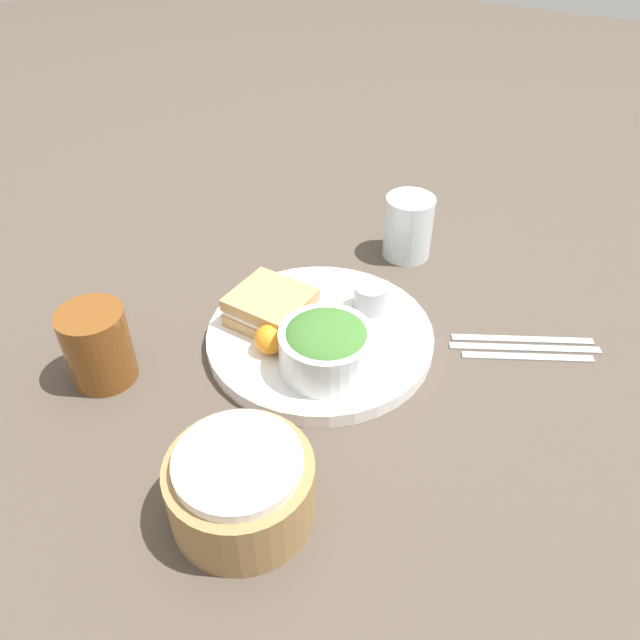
{
  "coord_description": "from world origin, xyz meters",
  "views": [
    {
      "loc": [
        -0.32,
        0.57,
        0.58
      ],
      "look_at": [
        0.0,
        0.0,
        0.04
      ],
      "focal_mm": 35.0,
      "sensor_mm": 36.0,
      "label": 1
    }
  ],
  "objects_px": {
    "sandwich": "(271,307)",
    "water_glass": "(408,227)",
    "salad_bowl": "(326,346)",
    "knife": "(525,347)",
    "drink_glass": "(98,346)",
    "plate": "(320,337)",
    "spoon": "(528,356)",
    "fork": "(522,339)",
    "dressing_cup": "(370,297)",
    "bread_basket": "(241,486)"
  },
  "relations": [
    {
      "from": "salad_bowl",
      "to": "water_glass",
      "type": "relative_size",
      "value": 1.16
    },
    {
      "from": "dressing_cup",
      "to": "knife",
      "type": "xyz_separation_m",
      "value": [
        -0.21,
        -0.05,
        -0.04
      ]
    },
    {
      "from": "sandwich",
      "to": "drink_glass",
      "type": "bearing_deg",
      "value": 52.44
    },
    {
      "from": "sandwich",
      "to": "knife",
      "type": "distance_m",
      "value": 0.35
    },
    {
      "from": "plate",
      "to": "spoon",
      "type": "xyz_separation_m",
      "value": [
        -0.26,
        -0.11,
        -0.01
      ]
    },
    {
      "from": "plate",
      "to": "drink_glass",
      "type": "height_order",
      "value": "drink_glass"
    },
    {
      "from": "sandwich",
      "to": "plate",
      "type": "bearing_deg",
      "value": -170.54
    },
    {
      "from": "bread_basket",
      "to": "knife",
      "type": "relative_size",
      "value": 0.74
    },
    {
      "from": "salad_bowl",
      "to": "drink_glass",
      "type": "relative_size",
      "value": 1.15
    },
    {
      "from": "sandwich",
      "to": "salad_bowl",
      "type": "xyz_separation_m",
      "value": [
        -0.11,
        0.05,
        0.01
      ]
    },
    {
      "from": "spoon",
      "to": "water_glass",
      "type": "bearing_deg",
      "value": 121.37
    },
    {
      "from": "plate",
      "to": "bread_basket",
      "type": "relative_size",
      "value": 2.05
    },
    {
      "from": "dressing_cup",
      "to": "salad_bowl",
      "type": "bearing_deg",
      "value": 91.66
    },
    {
      "from": "water_glass",
      "to": "knife",
      "type": "bearing_deg",
      "value": 150.07
    },
    {
      "from": "bread_basket",
      "to": "fork",
      "type": "distance_m",
      "value": 0.46
    },
    {
      "from": "plate",
      "to": "water_glass",
      "type": "bearing_deg",
      "value": -93.23
    },
    {
      "from": "salad_bowl",
      "to": "knife",
      "type": "distance_m",
      "value": 0.29
    },
    {
      "from": "salad_bowl",
      "to": "bread_basket",
      "type": "xyz_separation_m",
      "value": [
        -0.02,
        0.22,
        -0.01
      ]
    },
    {
      "from": "water_glass",
      "to": "fork",
      "type": "bearing_deg",
      "value": 152.26
    },
    {
      "from": "plate",
      "to": "knife",
      "type": "height_order",
      "value": "plate"
    },
    {
      "from": "plate",
      "to": "spoon",
      "type": "relative_size",
      "value": 1.76
    },
    {
      "from": "sandwich",
      "to": "knife",
      "type": "bearing_deg",
      "value": -156.76
    },
    {
      "from": "drink_glass",
      "to": "knife",
      "type": "height_order",
      "value": "drink_glass"
    },
    {
      "from": "bread_basket",
      "to": "water_glass",
      "type": "distance_m",
      "value": 0.54
    },
    {
      "from": "bread_basket",
      "to": "water_glass",
      "type": "bearing_deg",
      "value": -84.98
    },
    {
      "from": "knife",
      "to": "salad_bowl",
      "type": "bearing_deg",
      "value": -165.58
    },
    {
      "from": "plate",
      "to": "dressing_cup",
      "type": "distance_m",
      "value": 0.09
    },
    {
      "from": "dressing_cup",
      "to": "fork",
      "type": "xyz_separation_m",
      "value": [
        -0.21,
        -0.06,
        -0.04
      ]
    },
    {
      "from": "dressing_cup",
      "to": "drink_glass",
      "type": "height_order",
      "value": "drink_glass"
    },
    {
      "from": "plate",
      "to": "fork",
      "type": "xyz_separation_m",
      "value": [
        -0.24,
        -0.14,
        -0.01
      ]
    },
    {
      "from": "drink_glass",
      "to": "water_glass",
      "type": "height_order",
      "value": "same"
    },
    {
      "from": "salad_bowl",
      "to": "drink_glass",
      "type": "xyz_separation_m",
      "value": [
        0.25,
        0.14,
        -0.0
      ]
    },
    {
      "from": "water_glass",
      "to": "salad_bowl",
      "type": "bearing_deg",
      "value": 94.69
    },
    {
      "from": "plate",
      "to": "fork",
      "type": "height_order",
      "value": "plate"
    },
    {
      "from": "drink_glass",
      "to": "sandwich",
      "type": "bearing_deg",
      "value": -127.56
    },
    {
      "from": "spoon",
      "to": "water_glass",
      "type": "xyz_separation_m",
      "value": [
        0.25,
        -0.15,
        0.05
      ]
    },
    {
      "from": "plate",
      "to": "drink_glass",
      "type": "distance_m",
      "value": 0.29
    },
    {
      "from": "knife",
      "to": "dressing_cup",
      "type": "bearing_deg",
      "value": 165.87
    },
    {
      "from": "plate",
      "to": "salad_bowl",
      "type": "relative_size",
      "value": 2.6
    },
    {
      "from": "sandwich",
      "to": "water_glass",
      "type": "height_order",
      "value": "water_glass"
    },
    {
      "from": "plate",
      "to": "drink_glass",
      "type": "bearing_deg",
      "value": 42.58
    },
    {
      "from": "fork",
      "to": "knife",
      "type": "relative_size",
      "value": 0.95
    },
    {
      "from": "bread_basket",
      "to": "fork",
      "type": "relative_size",
      "value": 0.78
    },
    {
      "from": "fork",
      "to": "water_glass",
      "type": "distance_m",
      "value": 0.26
    },
    {
      "from": "plate",
      "to": "knife",
      "type": "distance_m",
      "value": 0.28
    },
    {
      "from": "bread_basket",
      "to": "water_glass",
      "type": "xyz_separation_m",
      "value": [
        0.05,
        -0.54,
        0.01
      ]
    },
    {
      "from": "fork",
      "to": "spoon",
      "type": "distance_m",
      "value": 0.04
    },
    {
      "from": "salad_bowl",
      "to": "dressing_cup",
      "type": "xyz_separation_m",
      "value": [
        0.0,
        -0.14,
        -0.02
      ]
    },
    {
      "from": "bread_basket",
      "to": "fork",
      "type": "bearing_deg",
      "value": -113.6
    },
    {
      "from": "salad_bowl",
      "to": "fork",
      "type": "distance_m",
      "value": 0.29
    }
  ]
}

